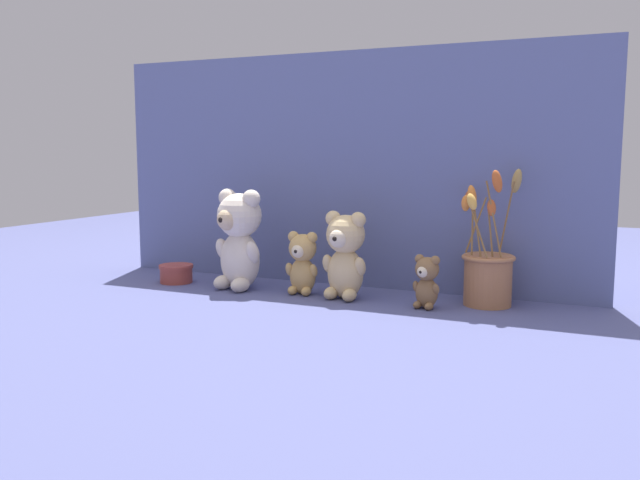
% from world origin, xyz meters
% --- Properties ---
extents(ground_plane, '(4.00, 4.00, 0.00)m').
position_xyz_m(ground_plane, '(0.00, 0.00, 0.00)').
color(ground_plane, '#4C5184').
extents(backdrop_wall, '(1.36, 0.02, 0.62)m').
position_xyz_m(backdrop_wall, '(0.00, 0.17, 0.31)').
color(backdrop_wall, slate).
rests_on(backdrop_wall, ground).
extents(teddy_bear_large, '(0.15, 0.13, 0.26)m').
position_xyz_m(teddy_bear_large, '(-0.22, -0.00, 0.14)').
color(teddy_bear_large, beige).
rests_on(teddy_bear_large, ground).
extents(teddy_bear_medium, '(0.12, 0.11, 0.22)m').
position_xyz_m(teddy_bear_medium, '(0.08, 0.00, 0.11)').
color(teddy_bear_medium, '#DBBC84').
rests_on(teddy_bear_medium, ground).
extents(teddy_bear_small, '(0.09, 0.08, 0.16)m').
position_xyz_m(teddy_bear_small, '(-0.04, 0.01, 0.08)').
color(teddy_bear_small, tan).
rests_on(teddy_bear_small, ground).
extents(teddy_bear_tiny, '(0.07, 0.06, 0.13)m').
position_xyz_m(teddy_bear_tiny, '(0.29, -0.02, 0.07)').
color(teddy_bear_tiny, olive).
rests_on(teddy_bear_tiny, ground).
extents(flower_vase, '(0.15, 0.16, 0.32)m').
position_xyz_m(flower_vase, '(0.41, 0.07, 0.08)').
color(flower_vase, '#AD7047').
rests_on(flower_vase, ground).
extents(decorative_tin_tall, '(0.09, 0.09, 0.05)m').
position_xyz_m(decorative_tin_tall, '(-0.43, 0.00, 0.03)').
color(decorative_tin_tall, '#993D33').
rests_on(decorative_tin_tall, ground).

